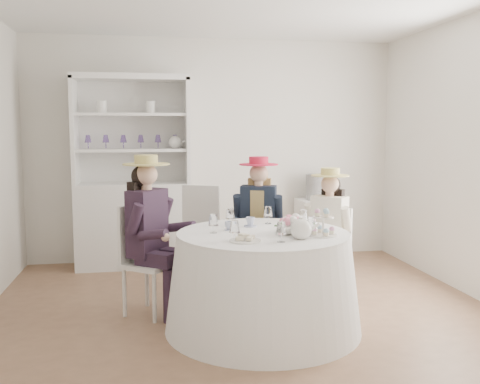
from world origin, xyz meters
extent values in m
plane|color=brown|center=(0.00, 0.00, 0.00)|extent=(4.50, 4.50, 0.00)
plane|color=silver|center=(0.00, 2.00, 1.35)|extent=(4.50, 0.00, 4.50)
plane|color=silver|center=(0.00, -2.00, 1.35)|extent=(4.50, 0.00, 4.50)
plane|color=silver|center=(2.25, 0.00, 1.35)|extent=(0.00, 4.50, 4.50)
cone|color=white|center=(0.09, -0.47, 0.39)|extent=(1.58, 1.58, 0.77)
cylinder|color=white|center=(0.09, -0.47, 0.78)|extent=(1.38, 1.38, 0.02)
cube|color=silver|center=(-0.98, 1.75, 0.49)|extent=(1.40, 0.91, 0.99)
cube|color=silver|center=(-0.98, 1.97, 1.59)|extent=(1.25, 0.48, 1.20)
cube|color=silver|center=(-0.98, 1.75, 2.19)|extent=(1.40, 0.91, 0.07)
cube|color=silver|center=(-1.62, 1.75, 1.59)|extent=(0.21, 0.48, 1.20)
cube|color=silver|center=(-0.35, 1.75, 1.59)|extent=(0.21, 0.48, 1.20)
cube|color=silver|center=(-0.98, 1.75, 1.37)|extent=(1.30, 0.83, 0.03)
cube|color=silver|center=(-0.98, 1.75, 1.77)|extent=(1.30, 0.83, 0.03)
sphere|color=white|center=(-0.49, 1.75, 1.46)|extent=(0.15, 0.15, 0.15)
cube|color=silver|center=(1.26, 1.72, 0.37)|extent=(0.49, 0.49, 0.74)
cylinder|color=black|center=(1.26, 1.72, 0.90)|extent=(0.41, 0.41, 0.32)
cube|color=silver|center=(-0.80, 0.02, 0.44)|extent=(0.55, 0.55, 0.04)
cylinder|color=silver|center=(-0.77, -0.20, 0.22)|extent=(0.04, 0.04, 0.43)
cylinder|color=silver|center=(-0.58, 0.05, 0.22)|extent=(0.04, 0.04, 0.43)
cylinder|color=silver|center=(-1.03, -0.01, 0.22)|extent=(0.04, 0.04, 0.43)
cylinder|color=silver|center=(-0.83, 0.24, 0.22)|extent=(0.04, 0.04, 0.43)
cube|color=silver|center=(-0.95, 0.13, 0.71)|extent=(0.25, 0.32, 0.49)
cube|color=black|center=(-0.82, 0.03, 0.81)|extent=(0.37, 0.40, 0.57)
cube|color=black|center=(-0.76, -0.12, 0.52)|extent=(0.34, 0.30, 0.12)
cylinder|color=black|center=(-0.65, -0.20, 0.23)|extent=(0.10, 0.10, 0.45)
cylinder|color=black|center=(-0.91, -0.15, 0.88)|extent=(0.19, 0.17, 0.27)
cube|color=black|center=(-0.66, 0.02, 0.52)|extent=(0.34, 0.30, 0.12)
cylinder|color=black|center=(-0.55, -0.06, 0.23)|extent=(0.10, 0.10, 0.45)
cylinder|color=black|center=(-0.67, 0.17, 0.88)|extent=(0.19, 0.17, 0.27)
cylinder|color=#D8A889|center=(-0.82, 0.03, 1.11)|extent=(0.09, 0.09, 0.08)
sphere|color=#D8A889|center=(-0.82, 0.03, 1.22)|extent=(0.19, 0.19, 0.19)
sphere|color=black|center=(-0.86, 0.06, 1.21)|extent=(0.19, 0.19, 0.19)
cube|color=black|center=(-0.88, 0.08, 0.98)|extent=(0.21, 0.24, 0.37)
cylinder|color=tan|center=(-0.82, 0.03, 1.31)|extent=(0.39, 0.39, 0.01)
cylinder|color=tan|center=(-0.82, 0.03, 1.35)|extent=(0.20, 0.20, 0.08)
cube|color=silver|center=(0.26, 0.54, 0.43)|extent=(0.49, 0.49, 0.04)
cylinder|color=silver|center=(0.06, 0.44, 0.21)|extent=(0.03, 0.03, 0.42)
cylinder|color=silver|center=(0.35, 0.34, 0.21)|extent=(0.03, 0.03, 0.42)
cylinder|color=silver|center=(0.16, 0.73, 0.21)|extent=(0.03, 0.03, 0.42)
cylinder|color=silver|center=(0.45, 0.63, 0.21)|extent=(0.03, 0.03, 0.42)
cube|color=silver|center=(0.31, 0.70, 0.68)|extent=(0.35, 0.15, 0.48)
cube|color=black|center=(0.26, 0.56, 0.78)|extent=(0.39, 0.29, 0.55)
cube|color=tan|center=(0.26, 0.56, 0.78)|extent=(0.20, 0.24, 0.48)
cube|color=black|center=(0.14, 0.46, 0.50)|extent=(0.22, 0.35, 0.11)
cylinder|color=black|center=(0.09, 0.33, 0.22)|extent=(0.10, 0.10, 0.44)
cylinder|color=black|center=(0.07, 0.59, 0.85)|extent=(0.14, 0.18, 0.26)
cube|color=black|center=(0.30, 0.40, 0.50)|extent=(0.22, 0.35, 0.11)
cylinder|color=black|center=(0.26, 0.28, 0.22)|extent=(0.10, 0.10, 0.44)
cylinder|color=black|center=(0.44, 0.45, 0.85)|extent=(0.14, 0.18, 0.26)
cylinder|color=#D8A889|center=(0.26, 0.56, 1.07)|extent=(0.09, 0.09, 0.08)
sphere|color=#D8A889|center=(0.26, 0.56, 1.18)|extent=(0.18, 0.18, 0.18)
sphere|color=tan|center=(0.28, 0.60, 1.16)|extent=(0.18, 0.18, 0.18)
cube|color=tan|center=(0.29, 0.63, 0.94)|extent=(0.24, 0.15, 0.36)
cylinder|color=red|center=(0.26, 0.56, 1.26)|extent=(0.38, 0.38, 0.01)
cylinder|color=red|center=(0.26, 0.56, 1.30)|extent=(0.19, 0.19, 0.08)
cube|color=silver|center=(0.86, 0.19, 0.40)|extent=(0.50, 0.50, 0.04)
cylinder|color=silver|center=(0.66, 0.19, 0.19)|extent=(0.03, 0.03, 0.39)
cylinder|color=silver|center=(0.87, -0.01, 0.19)|extent=(0.03, 0.03, 0.39)
cylinder|color=silver|center=(0.86, 0.39, 0.19)|extent=(0.03, 0.03, 0.39)
cylinder|color=silver|center=(1.06, 0.20, 0.19)|extent=(0.03, 0.03, 0.39)
cube|color=silver|center=(0.97, 0.31, 0.64)|extent=(0.26, 0.25, 0.44)
cube|color=silver|center=(0.88, 0.21, 0.73)|extent=(0.35, 0.35, 0.51)
cube|color=silver|center=(0.73, 0.17, 0.47)|extent=(0.29, 0.30, 0.11)
cylinder|color=silver|center=(0.65, 0.08, 0.20)|extent=(0.09, 0.09, 0.41)
cylinder|color=silver|center=(0.72, 0.31, 0.79)|extent=(0.16, 0.17, 0.24)
cube|color=silver|center=(0.85, 0.06, 0.47)|extent=(0.29, 0.30, 0.11)
cylinder|color=silver|center=(0.76, -0.03, 0.20)|extent=(0.09, 0.09, 0.41)
cylinder|color=silver|center=(0.98, 0.05, 0.79)|extent=(0.16, 0.17, 0.24)
cylinder|color=#D8A889|center=(0.88, 0.21, 1.00)|extent=(0.08, 0.08, 0.07)
sphere|color=#D8A889|center=(0.88, 0.21, 1.10)|extent=(0.17, 0.17, 0.17)
sphere|color=black|center=(0.90, 0.24, 1.08)|extent=(0.17, 0.17, 0.17)
cube|color=black|center=(0.93, 0.26, 0.88)|extent=(0.20, 0.20, 0.34)
cylinder|color=tan|center=(0.88, 0.21, 1.18)|extent=(0.35, 0.35, 0.01)
cylinder|color=tan|center=(0.88, 0.21, 1.21)|extent=(0.18, 0.18, 0.07)
cube|color=silver|center=(-0.19, 1.05, 0.48)|extent=(0.57, 0.57, 0.04)
cylinder|color=silver|center=(0.04, 1.13, 0.23)|extent=(0.04, 0.04, 0.47)
cylinder|color=silver|center=(-0.26, 1.28, 0.23)|extent=(0.04, 0.04, 0.47)
cylinder|color=silver|center=(-0.12, 0.82, 0.23)|extent=(0.04, 0.04, 0.47)
cylinder|color=silver|center=(-0.42, 0.98, 0.23)|extent=(0.04, 0.04, 0.47)
cube|color=silver|center=(-0.28, 0.88, 0.77)|extent=(0.37, 0.22, 0.53)
imported|color=white|center=(-0.16, -0.33, 0.82)|extent=(0.09, 0.09, 0.06)
imported|color=white|center=(0.03, -0.21, 0.83)|extent=(0.08, 0.08, 0.07)
imported|color=white|center=(0.35, -0.41, 0.82)|extent=(0.09, 0.09, 0.06)
imported|color=white|center=(0.29, -0.58, 0.82)|extent=(0.30, 0.30, 0.06)
sphere|color=pink|center=(0.35, -0.53, 0.88)|extent=(0.07, 0.07, 0.07)
sphere|color=white|center=(0.34, -0.49, 0.88)|extent=(0.07, 0.07, 0.07)
sphere|color=pink|center=(0.30, -0.47, 0.88)|extent=(0.07, 0.07, 0.07)
sphere|color=white|center=(0.27, -0.48, 0.88)|extent=(0.07, 0.07, 0.07)
sphere|color=pink|center=(0.24, -0.51, 0.88)|extent=(0.07, 0.07, 0.07)
sphere|color=white|center=(0.24, -0.55, 0.88)|extent=(0.07, 0.07, 0.07)
sphere|color=pink|center=(0.27, -0.58, 0.88)|extent=(0.07, 0.07, 0.07)
sphere|color=white|center=(0.30, -0.58, 0.88)|extent=(0.07, 0.07, 0.07)
sphere|color=pink|center=(0.34, -0.56, 0.88)|extent=(0.07, 0.07, 0.07)
sphere|color=white|center=(0.31, -0.76, 0.86)|extent=(0.16, 0.16, 0.16)
cylinder|color=white|center=(0.41, -0.76, 0.87)|extent=(0.10, 0.03, 0.08)
cylinder|color=white|center=(0.31, -0.76, 0.94)|extent=(0.04, 0.04, 0.02)
cylinder|color=white|center=(-0.11, -0.79, 0.80)|extent=(0.23, 0.23, 0.01)
cube|color=beige|center=(-0.16, -0.80, 0.82)|extent=(0.05, 0.04, 0.03)
cube|color=beige|center=(-0.11, -0.79, 0.83)|extent=(0.06, 0.05, 0.03)
cube|color=beige|center=(-0.07, -0.77, 0.82)|extent=(0.06, 0.06, 0.03)
cube|color=beige|center=(-0.13, -0.75, 0.83)|extent=(0.06, 0.06, 0.03)
cube|color=beige|center=(-0.09, -0.82, 0.82)|extent=(0.06, 0.06, 0.03)
cylinder|color=white|center=(0.51, -0.68, 0.80)|extent=(0.21, 0.21, 0.01)
cylinder|color=white|center=(0.51, -0.68, 0.86)|extent=(0.02, 0.02, 0.14)
cylinder|color=white|center=(0.51, -0.68, 0.93)|extent=(0.16, 0.16, 0.01)
camera|label=1|loc=(-0.80, -4.56, 1.60)|focal=40.00mm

